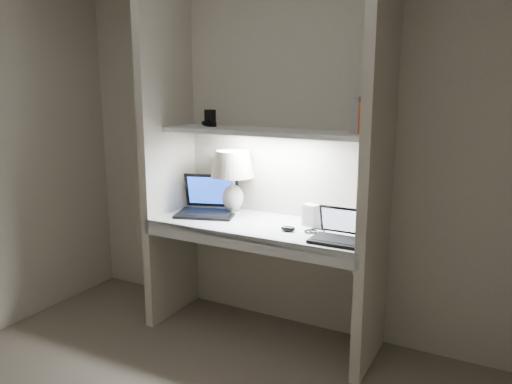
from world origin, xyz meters
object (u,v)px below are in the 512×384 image
Objects in this scene: laptop_main at (208,205)px; book_row at (371,116)px; speaker at (311,215)px; table_lamp at (233,171)px; laptop_netbook at (339,233)px.

book_row is at bearing -14.36° from laptop_main.
speaker is (0.75, 0.03, 0.01)m from laptop_main.
table_lamp is 1.54× the size of laptop_netbook.
laptop_main is at bearing -176.34° from book_row.
table_lamp is at bearing 7.09° from laptop_main.
book_row is (0.94, -0.00, 0.40)m from table_lamp.
speaker is (-0.25, 0.20, 0.03)m from laptop_netbook.
book_row reaches higher than laptop_main.
laptop_netbook is 1.36× the size of book_row.
table_lamp is 3.13× the size of speaker.
table_lamp is at bearing 164.28° from laptop_netbook.
laptop_main is 1.01m from laptop_netbook.
laptop_netbook is at bearing -27.61° from laptop_main.
speaker is at bearing 141.48° from laptop_netbook.
laptop_main is 1.67× the size of laptop_netbook.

